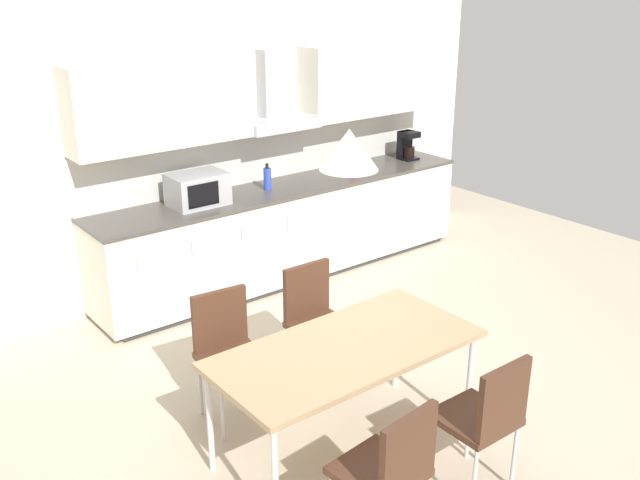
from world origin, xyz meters
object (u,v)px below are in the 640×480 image
at_px(microwave, 198,189).
at_px(chair_far_right, 315,312).
at_px(chair_near_right, 487,412).
at_px(chair_near_left, 392,465).
at_px(dining_table, 346,353).
at_px(bottle_blue, 267,178).
at_px(chair_far_left, 227,343).
at_px(coffee_maker, 407,145).
at_px(pendant_lamp, 349,149).
at_px(bottle_red, 354,160).

xyz_separation_m(microwave, chair_far_right, (-0.02, -1.65, -0.52)).
height_order(chair_near_right, chair_near_left, same).
bearing_deg(chair_far_right, dining_table, -115.35).
bearing_deg(bottle_blue, dining_table, -114.46).
relative_size(chair_near_right, chair_near_left, 1.00).
height_order(chair_far_left, chair_near_left, same).
relative_size(bottle_blue, chair_far_left, 0.28).
distance_m(coffee_maker, chair_near_left, 4.63).
xyz_separation_m(microwave, coffee_maker, (2.53, 0.03, 0.01)).
height_order(microwave, dining_table, microwave).
relative_size(dining_table, pendant_lamp, 5.07).
height_order(dining_table, chair_far_right, chair_far_right).
bearing_deg(chair_near_left, coffee_maker, 44.62).
bearing_deg(chair_near_right, chair_near_left, 179.97).
distance_m(microwave, coffee_maker, 2.53).
relative_size(bottle_blue, pendant_lamp, 0.76).
relative_size(bottle_blue, chair_far_right, 0.28).
xyz_separation_m(bottle_blue, chair_near_left, (-1.47, -3.22, -0.48)).
xyz_separation_m(bottle_red, dining_table, (-2.14, -2.42, -0.33)).
distance_m(chair_far_right, chair_near_right, 1.55).
xyz_separation_m(dining_table, chair_near_right, (0.36, -0.77, -0.15)).
xyz_separation_m(bottle_blue, pendant_lamp, (-1.11, -2.44, 0.90)).
height_order(microwave, coffee_maker, coffee_maker).
distance_m(microwave, pendant_lamp, 2.61).
xyz_separation_m(chair_far_left, chair_far_right, (0.72, 0.00, 0.00)).
distance_m(microwave, bottle_red, 1.76).
xyz_separation_m(microwave, chair_near_right, (-0.02, -3.20, -0.52)).
height_order(chair_near_right, pendant_lamp, pendant_lamp).
bearing_deg(chair_near_left, microwave, 77.00).
relative_size(dining_table, chair_far_right, 1.87).
xyz_separation_m(coffee_maker, chair_near_right, (-2.55, -3.23, -0.53)).
bearing_deg(chair_far_left, chair_near_right, -65.02).
bearing_deg(microwave, pendant_lamp, -98.94).
bearing_deg(bottle_red, chair_near_left, -128.03).
bearing_deg(chair_near_left, chair_far_left, 89.99).
distance_m(bottle_red, chair_far_left, 3.03).
distance_m(chair_far_right, chair_near_left, 1.71).
bearing_deg(chair_near_left, bottle_blue, 65.46).
height_order(bottle_red, chair_near_left, bottle_red).
distance_m(bottle_blue, chair_far_left, 2.27).
bearing_deg(coffee_maker, chair_far_right, -146.58).
relative_size(chair_far_left, chair_near_left, 1.00).
xyz_separation_m(coffee_maker, dining_table, (-2.91, -2.46, -0.37)).
xyz_separation_m(coffee_maker, pendant_lamp, (-2.91, -2.46, 0.86)).
bearing_deg(chair_near_right, chair_far_right, 89.90).
relative_size(bottle_red, dining_table, 0.16).
bearing_deg(microwave, bottle_red, -0.24).
xyz_separation_m(chair_far_left, chair_near_left, (-0.00, -1.55, 0.00)).
bearing_deg(dining_table, pendant_lamp, 90.00).
xyz_separation_m(bottle_blue, chair_far_left, (-1.47, -1.67, -0.48)).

